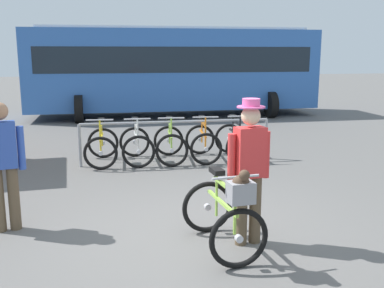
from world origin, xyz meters
name	(u,v)px	position (x,y,z in m)	size (l,w,h in m)	color
ground_plane	(193,234)	(0.00, 0.00, 0.00)	(80.00, 80.00, 0.00)	#605E5B
bike_rack_rail	(176,130)	(0.35, 3.74, 0.68)	(3.91, 0.08, 0.88)	#99999E
racked_bike_yellow	(102,146)	(-1.15, 3.91, 0.37)	(0.70, 1.13, 0.97)	black
racked_bike_white	(136,145)	(-0.45, 3.92, 0.37)	(0.68, 1.12, 0.97)	black
racked_bike_lime	(170,144)	(0.25, 3.92, 0.37)	(0.73, 1.16, 0.98)	black
racked_bike_orange	(203,142)	(0.95, 3.92, 0.37)	(0.74, 1.14, 0.97)	black
racked_bike_black	(235,141)	(1.65, 3.93, 0.37)	(0.68, 1.13, 0.98)	black
featured_bicycle	(226,212)	(0.27, -0.58, 0.49)	(0.77, 1.24, 1.09)	black
person_with_featured_bike	(249,166)	(0.59, -0.37, 0.95)	(0.52, 0.32, 1.72)	brown
pedestrian_with_backpack	(3,158)	(-2.30, 0.59, 0.94)	(0.52, 0.39, 1.64)	brown
bus_distant	(173,67)	(1.31, 10.86, 1.74)	(10.02, 3.44, 3.08)	#3366B7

